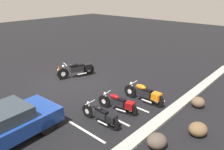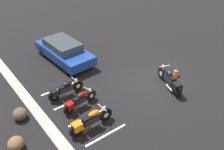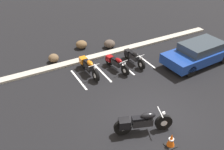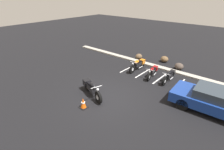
{
  "view_description": "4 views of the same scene",
  "coord_description": "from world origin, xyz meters",
  "px_view_note": "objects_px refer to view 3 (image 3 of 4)",
  "views": [
    {
      "loc": [
        7.29,
        9.83,
        5.11
      ],
      "look_at": [
        -0.62,
        2.71,
        0.99
      ],
      "focal_mm": 35.0,
      "sensor_mm": 36.0,
      "label": 1
    },
    {
      "loc": [
        -8.11,
        8.95,
        8.31
      ],
      "look_at": [
        0.73,
        2.22,
        1.04
      ],
      "focal_mm": 42.0,
      "sensor_mm": 36.0,
      "label": 2
    },
    {
      "loc": [
        -5.63,
        -6.64,
        7.71
      ],
      "look_at": [
        -0.36,
        2.88,
        0.71
      ],
      "focal_mm": 42.0,
      "sensor_mm": 36.0,
      "label": 3
    },
    {
      "loc": [
        5.96,
        -6.54,
        5.7
      ],
      "look_at": [
        -1.13,
        1.76,
        0.47
      ],
      "focal_mm": 28.0,
      "sensor_mm": 36.0,
      "label": 4
    }
  ],
  "objects_px": {
    "parked_bike_0": "(88,66)",
    "parked_bike_1": "(116,63)",
    "landscape_rock_0": "(81,45)",
    "landscape_rock_1": "(110,44)",
    "parked_bike_2": "(133,57)",
    "car_blue": "(199,53)",
    "traffic_cone": "(171,140)",
    "motorcycle_black_featured": "(141,122)",
    "landscape_rock_2": "(54,58)"
  },
  "relations": [
    {
      "from": "landscape_rock_1",
      "to": "landscape_rock_2",
      "type": "relative_size",
      "value": 1.18
    },
    {
      "from": "motorcycle_black_featured",
      "to": "landscape_rock_0",
      "type": "height_order",
      "value": "motorcycle_black_featured"
    },
    {
      "from": "parked_bike_0",
      "to": "landscape_rock_2",
      "type": "height_order",
      "value": "parked_bike_0"
    },
    {
      "from": "car_blue",
      "to": "landscape_rock_2",
      "type": "bearing_deg",
      "value": -32.94
    },
    {
      "from": "motorcycle_black_featured",
      "to": "traffic_cone",
      "type": "relative_size",
      "value": 3.87
    },
    {
      "from": "traffic_cone",
      "to": "car_blue",
      "type": "bearing_deg",
      "value": 37.49
    },
    {
      "from": "car_blue",
      "to": "landscape_rock_2",
      "type": "distance_m",
      "value": 8.44
    },
    {
      "from": "parked_bike_2",
      "to": "traffic_cone",
      "type": "height_order",
      "value": "parked_bike_2"
    },
    {
      "from": "car_blue",
      "to": "traffic_cone",
      "type": "height_order",
      "value": "car_blue"
    },
    {
      "from": "parked_bike_1",
      "to": "landscape_rock_0",
      "type": "xyz_separation_m",
      "value": [
        -0.64,
        3.34,
        -0.15
      ]
    },
    {
      "from": "parked_bike_1",
      "to": "car_blue",
      "type": "distance_m",
      "value": 4.85
    },
    {
      "from": "parked_bike_1",
      "to": "landscape_rock_1",
      "type": "xyz_separation_m",
      "value": [
        0.98,
        2.55,
        -0.15
      ]
    },
    {
      "from": "parked_bike_0",
      "to": "parked_bike_1",
      "type": "bearing_deg",
      "value": 74.36
    },
    {
      "from": "landscape_rock_2",
      "to": "traffic_cone",
      "type": "bearing_deg",
      "value": -77.63
    },
    {
      "from": "landscape_rock_0",
      "to": "landscape_rock_1",
      "type": "distance_m",
      "value": 1.81
    },
    {
      "from": "parked_bike_1",
      "to": "landscape_rock_1",
      "type": "bearing_deg",
      "value": 149.0
    },
    {
      "from": "parked_bike_0",
      "to": "car_blue",
      "type": "relative_size",
      "value": 0.5
    },
    {
      "from": "parked_bike_1",
      "to": "parked_bike_2",
      "type": "height_order",
      "value": "parked_bike_2"
    },
    {
      "from": "car_blue",
      "to": "landscape_rock_2",
      "type": "relative_size",
      "value": 7.18
    },
    {
      "from": "motorcycle_black_featured",
      "to": "car_blue",
      "type": "bearing_deg",
      "value": 45.77
    },
    {
      "from": "parked_bike_2",
      "to": "landscape_rock_0",
      "type": "bearing_deg",
      "value": -151.79
    },
    {
      "from": "parked_bike_0",
      "to": "landscape_rock_0",
      "type": "distance_m",
      "value": 3.09
    },
    {
      "from": "landscape_rock_2",
      "to": "landscape_rock_0",
      "type": "bearing_deg",
      "value": 21.63
    },
    {
      "from": "traffic_cone",
      "to": "parked_bike_2",
      "type": "bearing_deg",
      "value": 70.14
    },
    {
      "from": "parked_bike_0",
      "to": "parked_bike_1",
      "type": "height_order",
      "value": "parked_bike_0"
    },
    {
      "from": "parked_bike_0",
      "to": "car_blue",
      "type": "bearing_deg",
      "value": 69.5
    },
    {
      "from": "parked_bike_0",
      "to": "parked_bike_1",
      "type": "xyz_separation_m",
      "value": [
        1.51,
        -0.38,
        -0.05
      ]
    },
    {
      "from": "parked_bike_0",
      "to": "parked_bike_2",
      "type": "relative_size",
      "value": 1.1
    },
    {
      "from": "landscape_rock_0",
      "to": "landscape_rock_1",
      "type": "bearing_deg",
      "value": -25.79
    },
    {
      "from": "motorcycle_black_featured",
      "to": "landscape_rock_1",
      "type": "distance_m",
      "value": 7.7
    },
    {
      "from": "motorcycle_black_featured",
      "to": "parked_bike_1",
      "type": "bearing_deg",
      "value": 91.15
    },
    {
      "from": "motorcycle_black_featured",
      "to": "landscape_rock_1",
      "type": "relative_size",
      "value": 3.22
    },
    {
      "from": "landscape_rock_1",
      "to": "motorcycle_black_featured",
      "type": "bearing_deg",
      "value": -109.27
    },
    {
      "from": "parked_bike_0",
      "to": "landscape_rock_0",
      "type": "height_order",
      "value": "parked_bike_0"
    },
    {
      "from": "traffic_cone",
      "to": "landscape_rock_0",
      "type": "bearing_deg",
      "value": 88.15
    },
    {
      "from": "parked_bike_1",
      "to": "parked_bike_2",
      "type": "xyz_separation_m",
      "value": [
        1.23,
        0.11,
        0.0
      ]
    },
    {
      "from": "landscape_rock_2",
      "to": "motorcycle_black_featured",
      "type": "bearing_deg",
      "value": -80.34
    },
    {
      "from": "motorcycle_black_featured",
      "to": "parked_bike_0",
      "type": "distance_m",
      "value": 5.1
    },
    {
      "from": "traffic_cone",
      "to": "landscape_rock_2",
      "type": "bearing_deg",
      "value": 102.37
    },
    {
      "from": "motorcycle_black_featured",
      "to": "traffic_cone",
      "type": "height_order",
      "value": "motorcycle_black_featured"
    },
    {
      "from": "car_blue",
      "to": "landscape_rock_0",
      "type": "relative_size",
      "value": 6.11
    },
    {
      "from": "parked_bike_2",
      "to": "traffic_cone",
      "type": "xyz_separation_m",
      "value": [
        -2.17,
        -6.01,
        -0.14
      ]
    },
    {
      "from": "parked_bike_0",
      "to": "parked_bike_2",
      "type": "distance_m",
      "value": 2.75
    },
    {
      "from": "landscape_rock_0",
      "to": "landscape_rock_1",
      "type": "relative_size",
      "value": 1.0
    },
    {
      "from": "parked_bike_0",
      "to": "landscape_rock_1",
      "type": "relative_size",
      "value": 3.07
    },
    {
      "from": "traffic_cone",
      "to": "landscape_rock_1",
      "type": "bearing_deg",
      "value": 77.15
    },
    {
      "from": "parked_bike_1",
      "to": "landscape_rock_0",
      "type": "bearing_deg",
      "value": -178.94
    },
    {
      "from": "landscape_rock_2",
      "to": "car_blue",
      "type": "bearing_deg",
      "value": -29.8
    },
    {
      "from": "landscape_rock_0",
      "to": "traffic_cone",
      "type": "distance_m",
      "value": 9.24
    },
    {
      "from": "parked_bike_0",
      "to": "traffic_cone",
      "type": "distance_m",
      "value": 6.31
    }
  ]
}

